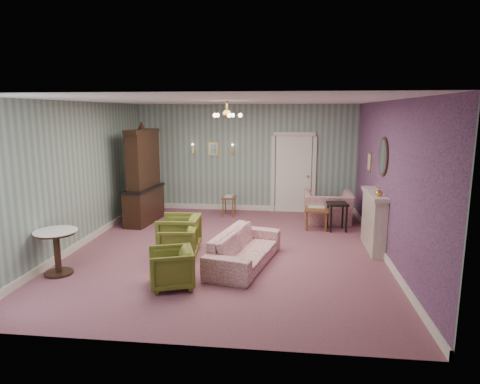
# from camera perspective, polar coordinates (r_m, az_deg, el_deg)

# --- Properties ---
(floor) EXTENTS (7.00, 7.00, 0.00)m
(floor) POSITION_cam_1_polar(r_m,az_deg,el_deg) (8.45, -1.67, -7.83)
(floor) COLOR #8E5265
(floor) RESTS_ON ground
(ceiling) EXTENTS (7.00, 7.00, 0.00)m
(ceiling) POSITION_cam_1_polar(r_m,az_deg,el_deg) (8.01, -1.79, 12.25)
(ceiling) COLOR white
(ceiling) RESTS_ON ground
(wall_back) EXTENTS (6.00, 0.00, 6.00)m
(wall_back) POSITION_cam_1_polar(r_m,az_deg,el_deg) (11.55, 0.78, 4.58)
(wall_back) COLOR gray
(wall_back) RESTS_ON ground
(wall_front) EXTENTS (6.00, 0.00, 6.00)m
(wall_front) POSITION_cam_1_polar(r_m,az_deg,el_deg) (4.74, -7.85, -4.54)
(wall_front) COLOR gray
(wall_front) RESTS_ON ground
(wall_left) EXTENTS (0.00, 7.00, 7.00)m
(wall_left) POSITION_cam_1_polar(r_m,az_deg,el_deg) (9.03, -20.93, 2.14)
(wall_left) COLOR gray
(wall_left) RESTS_ON ground
(wall_right) EXTENTS (0.00, 7.00, 7.00)m
(wall_right) POSITION_cam_1_polar(r_m,az_deg,el_deg) (8.23, 19.43, 1.46)
(wall_right) COLOR gray
(wall_right) RESTS_ON ground
(wall_right_floral) EXTENTS (0.00, 7.00, 7.00)m
(wall_right_floral) POSITION_cam_1_polar(r_m,az_deg,el_deg) (8.22, 19.33, 1.46)
(wall_right_floral) COLOR #B55A90
(wall_right_floral) RESTS_ON ground
(door) EXTENTS (1.12, 0.12, 2.16)m
(door) POSITION_cam_1_polar(r_m,az_deg,el_deg) (11.50, 7.22, 2.61)
(door) COLOR white
(door) RESTS_ON floor
(olive_chair_a) EXTENTS (0.80, 0.83, 0.68)m
(olive_chair_a) POSITION_cam_1_polar(r_m,az_deg,el_deg) (6.73, -9.31, -9.86)
(olive_chair_a) COLOR olive
(olive_chair_a) RESTS_ON floor
(olive_chair_b) EXTENTS (0.70, 0.74, 0.69)m
(olive_chair_b) POSITION_cam_1_polar(r_m,az_deg,el_deg) (7.94, -8.40, -6.58)
(olive_chair_b) COLOR olive
(olive_chair_b) RESTS_ON floor
(olive_chair_c) EXTENTS (0.75, 0.80, 0.79)m
(olive_chair_c) POSITION_cam_1_polar(r_m,az_deg,el_deg) (8.36, -8.23, -5.31)
(olive_chair_c) COLOR olive
(olive_chair_c) RESTS_ON floor
(sofa_chintz) EXTENTS (1.05, 2.15, 0.81)m
(sofa_chintz) POSITION_cam_1_polar(r_m,az_deg,el_deg) (7.56, 0.62, -6.85)
(sofa_chintz) COLOR #A04062
(sofa_chintz) RESTS_ON floor
(wingback_chair) EXTENTS (1.16, 0.76, 1.01)m
(wingback_chair) POSITION_cam_1_polar(r_m,az_deg,el_deg) (10.59, 11.81, -1.38)
(wingback_chair) COLOR #A04062
(wingback_chair) RESTS_ON floor
(dresser) EXTENTS (0.65, 1.50, 2.43)m
(dresser) POSITION_cam_1_polar(r_m,az_deg,el_deg) (10.52, -12.98, 2.40)
(dresser) COLOR black
(dresser) RESTS_ON floor
(fireplace) EXTENTS (0.30, 1.40, 1.16)m
(fireplace) POSITION_cam_1_polar(r_m,az_deg,el_deg) (8.75, 17.61, -3.72)
(fireplace) COLOR beige
(fireplace) RESTS_ON floor
(mantel_vase) EXTENTS (0.15, 0.15, 0.15)m
(mantel_vase) POSITION_cam_1_polar(r_m,az_deg,el_deg) (8.23, 18.25, 0.00)
(mantel_vase) COLOR gold
(mantel_vase) RESTS_ON fireplace
(oval_mirror) EXTENTS (0.04, 0.76, 0.84)m
(oval_mirror) POSITION_cam_1_polar(r_m,az_deg,el_deg) (8.56, 18.75, 4.54)
(oval_mirror) COLOR white
(oval_mirror) RESTS_ON wall_right
(framed_print) EXTENTS (0.04, 0.34, 0.42)m
(framed_print) POSITION_cam_1_polar(r_m,az_deg,el_deg) (9.90, 17.11, 3.95)
(framed_print) COLOR gold
(framed_print) RESTS_ON wall_right
(coffee_table) EXTENTS (0.59, 1.01, 0.51)m
(coffee_table) POSITION_cam_1_polar(r_m,az_deg,el_deg) (10.21, 10.24, -3.24)
(coffee_table) COLOR brown
(coffee_table) RESTS_ON floor
(side_table_black) EXTENTS (0.49, 0.49, 0.66)m
(side_table_black) POSITION_cam_1_polar(r_m,az_deg,el_deg) (9.94, 12.96, -3.28)
(side_table_black) COLOR black
(side_table_black) RESTS_ON floor
(pedestal_table) EXTENTS (0.85, 0.85, 0.77)m
(pedestal_table) POSITION_cam_1_polar(r_m,az_deg,el_deg) (7.75, -23.45, -7.49)
(pedestal_table) COLOR black
(pedestal_table) RESTS_ON floor
(nesting_table) EXTENTS (0.35, 0.44, 0.55)m
(nesting_table) POSITION_cam_1_polar(r_m,az_deg,el_deg) (11.08, -1.48, -1.83)
(nesting_table) COLOR brown
(nesting_table) RESTS_ON floor
(gilt_mirror_back) EXTENTS (0.28, 0.06, 0.36)m
(gilt_mirror_back) POSITION_cam_1_polar(r_m,az_deg,el_deg) (11.61, -3.69, 5.84)
(gilt_mirror_back) COLOR gold
(gilt_mirror_back) RESTS_ON wall_back
(sconce_left) EXTENTS (0.16, 0.12, 0.30)m
(sconce_left) POSITION_cam_1_polar(r_m,az_deg,el_deg) (11.70, -6.37, 5.83)
(sconce_left) COLOR gold
(sconce_left) RESTS_ON wall_back
(sconce_right) EXTENTS (0.16, 0.12, 0.30)m
(sconce_right) POSITION_cam_1_polar(r_m,az_deg,el_deg) (11.50, -0.99, 5.81)
(sconce_right) COLOR gold
(sconce_right) RESTS_ON wall_back
(chandelier) EXTENTS (0.56, 0.56, 0.36)m
(chandelier) POSITION_cam_1_polar(r_m,az_deg,el_deg) (8.01, -1.78, 10.31)
(chandelier) COLOR gold
(chandelier) RESTS_ON ceiling
(burgundy_cushion) EXTENTS (0.41, 0.28, 0.39)m
(burgundy_cushion) POSITION_cam_1_polar(r_m,az_deg,el_deg) (10.45, 11.61, -1.69)
(burgundy_cushion) COLOR maroon
(burgundy_cushion) RESTS_ON wingback_chair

